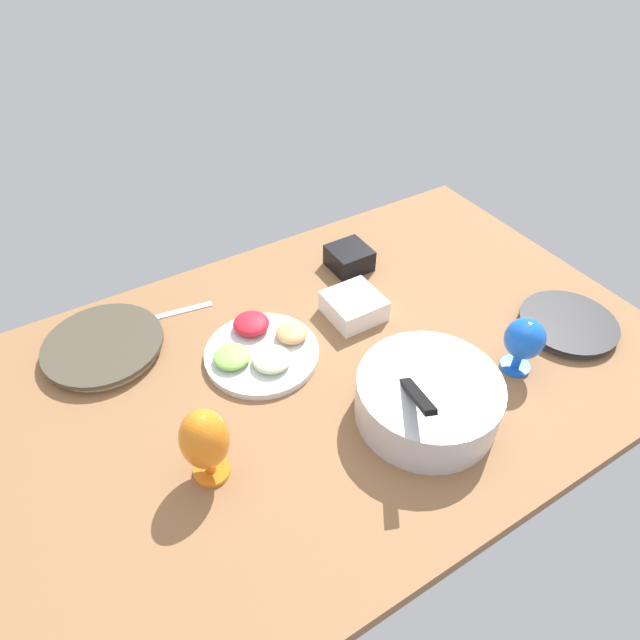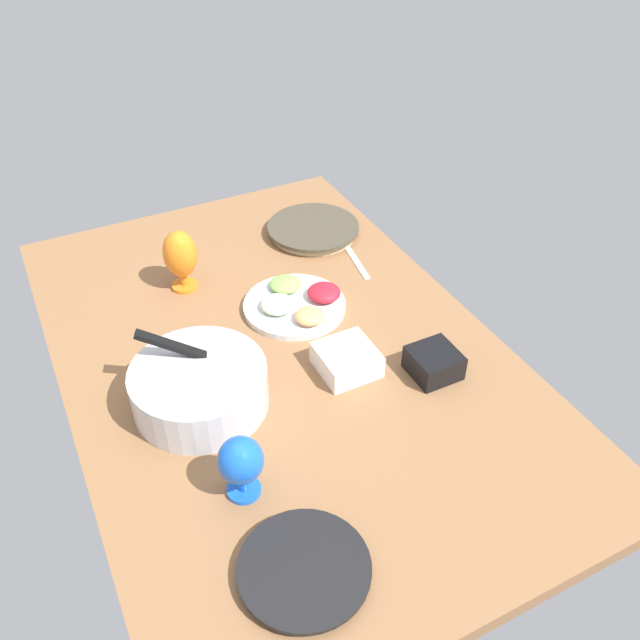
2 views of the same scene
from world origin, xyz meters
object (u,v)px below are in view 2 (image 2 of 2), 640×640
object	(u,v)px
fruit_platter	(297,303)
dinner_plate_right	(313,229)
hurricane_glass_blue	(241,462)
dinner_plate_left	(304,570)
square_bowl_black	(434,362)
mixing_bowl	(199,386)
square_bowl_white	(347,359)
hurricane_glass_orange	(180,255)

from	to	relation	value
fruit_platter	dinner_plate_right	bearing A→B (deg)	-32.84
fruit_platter	hurricane_glass_blue	world-z (taller)	hurricane_glass_blue
dinner_plate_left	square_bowl_black	world-z (taller)	square_bowl_black
dinner_plate_left	dinner_plate_right	xyz separation A→B (cm)	(103.51, -52.85, 0.34)
mixing_bowl	hurricane_glass_blue	size ratio (longest dim) A/B	2.10
hurricane_glass_blue	dinner_plate_left	bearing A→B (deg)	-172.07
mixing_bowl	square_bowl_black	distance (cm)	55.25
square_bowl_black	fruit_platter	bearing A→B (deg)	26.23
hurricane_glass_blue	square_bowl_white	xyz separation A→B (cm)	(22.39, -35.52, -5.71)
hurricane_glass_orange	square_bowl_black	bearing A→B (deg)	-144.99
mixing_bowl	hurricane_glass_orange	world-z (taller)	same
dinner_plate_left	dinner_plate_right	world-z (taller)	dinner_plate_right
fruit_platter	dinner_plate_left	bearing A→B (deg)	155.81
fruit_platter	square_bowl_black	size ratio (longest dim) A/B	2.51
dinner_plate_right	fruit_platter	size ratio (longest dim) A/B	1.04
dinner_plate_right	hurricane_glass_orange	xyz separation A→B (cm)	(-9.24, 44.88, 9.02)
hurricane_glass_orange	hurricane_glass_blue	size ratio (longest dim) A/B	1.23
dinner_plate_left	dinner_plate_right	size ratio (longest dim) A/B	0.85
dinner_plate_left	square_bowl_white	world-z (taller)	square_bowl_white
square_bowl_white	mixing_bowl	bearing A→B (deg)	82.29
hurricane_glass_orange	mixing_bowl	bearing A→B (deg)	166.93
dinner_plate_right	mixing_bowl	distance (cm)	78.01
fruit_platter	square_bowl_black	bearing A→B (deg)	-153.77
dinner_plate_left	hurricane_glass_orange	bearing A→B (deg)	-4.83
dinner_plate_right	mixing_bowl	xyz separation A→B (cm)	(-54.72, 55.44, 4.05)
dinner_plate_right	hurricane_glass_blue	bearing A→B (deg)	145.69
dinner_plate_left	square_bowl_black	xyz separation A→B (cm)	(33.58, -50.49, 2.29)
dinner_plate_right	fruit_platter	world-z (taller)	fruit_platter
dinner_plate_right	hurricane_glass_blue	world-z (taller)	hurricane_glass_blue
mixing_bowl	hurricane_glass_orange	size ratio (longest dim) A/B	1.70
square_bowl_white	square_bowl_black	world-z (taller)	square_bowl_black
square_bowl_white	hurricane_glass_orange	bearing A→B (deg)	26.03
dinner_plate_left	fruit_platter	world-z (taller)	fruit_platter
mixing_bowl	dinner_plate_left	bearing A→B (deg)	-176.96
hurricane_glass_blue	square_bowl_black	bearing A→B (deg)	-77.43
dinner_plate_right	fruit_platter	distance (cm)	38.51
mixing_bowl	hurricane_glass_blue	xyz separation A→B (cm)	(-27.14, 0.43, 3.41)
dinner_plate_right	square_bowl_white	distance (cm)	62.88
dinner_plate_right	square_bowl_black	world-z (taller)	square_bowl_black
mixing_bowl	hurricane_glass_orange	bearing A→B (deg)	-13.07
dinner_plate_left	hurricane_glass_orange	size ratio (longest dim) A/B	1.35
hurricane_glass_orange	hurricane_glass_blue	distance (cm)	73.47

